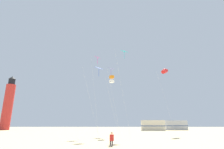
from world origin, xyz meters
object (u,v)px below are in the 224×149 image
object	(u,v)px
kite_tube_scarlet	(165,71)
rv_van_cream	(153,125)
kite_diamond_violet	(111,71)
kite_flyer_standing	(112,138)
rv_van_silver	(176,125)
kite_diamond_blue	(98,71)
kite_box_orange	(112,79)
lighthouse_distant	(8,104)
kite_diamond_magenta	(97,61)
kite_diamond_cyan	(124,55)

from	to	relation	value
kite_tube_scarlet	rv_van_cream	size ratio (longest dim) A/B	1.81
rv_van_cream	kite_diamond_violet	bearing A→B (deg)	-116.15
kite_flyer_standing	rv_van_silver	world-z (taller)	rv_van_silver
rv_van_silver	kite_diamond_blue	bearing A→B (deg)	-120.20
kite_box_orange	rv_van_cream	xyz separation A→B (m)	(11.35, 24.06, -7.31)
kite_diamond_violet	kite_flyer_standing	bearing A→B (deg)	-89.04
kite_flyer_standing	rv_van_cream	xyz separation A→B (m)	(11.23, 35.11, 0.78)
kite_diamond_violet	rv_van_silver	bearing A→B (deg)	51.45
kite_tube_scarlet	rv_van_silver	distance (m)	28.14
lighthouse_distant	rv_van_cream	size ratio (longest dim) A/B	2.55
kite_diamond_magenta	kite_diamond_blue	size ratio (longest dim) A/B	1.38
kite_diamond_magenta	kite_box_orange	distance (m)	4.60
kite_box_orange	kite_diamond_violet	distance (m)	4.80
kite_tube_scarlet	kite_diamond_magenta	xyz separation A→B (m)	(-12.32, -2.65, 1.12)
kite_diamond_magenta	rv_van_silver	bearing A→B (deg)	51.24
rv_van_silver	kite_tube_scarlet	bearing A→B (deg)	-108.16
kite_diamond_magenta	kite_diamond_blue	world-z (taller)	kite_diamond_magenta
rv_van_cream	rv_van_silver	xyz separation A→B (m)	(7.99, 4.43, 0.00)
kite_tube_scarlet	kite_diamond_magenta	size ratio (longest dim) A/B	0.90
lighthouse_distant	rv_van_silver	bearing A→B (deg)	1.00
kite_diamond_magenta	rv_van_cream	bearing A→B (deg)	58.69
kite_box_orange	rv_van_cream	distance (m)	27.59
rv_van_silver	rv_van_cream	bearing A→B (deg)	-147.94
rv_van_silver	kite_flyer_standing	bearing A→B (deg)	-112.87
rv_van_silver	kite_diamond_magenta	bearing A→B (deg)	-125.70
kite_tube_scarlet	lighthouse_distant	bearing A→B (deg)	150.92
kite_diamond_magenta	kite_box_orange	size ratio (longest dim) A/B	1.42
kite_tube_scarlet	lighthouse_distant	xyz separation A→B (m)	(-42.56, 23.67, -3.39)
kite_diamond_blue	rv_van_cream	distance (m)	31.72
kite_flyer_standing	lighthouse_distant	world-z (taller)	lighthouse_distant
kite_flyer_standing	kite_tube_scarlet	world-z (taller)	kite_tube_scarlet
kite_box_orange	kite_diamond_blue	bearing A→B (deg)	-115.74
kite_diamond_violet	lighthouse_distant	size ratio (longest dim) A/B	0.72
kite_tube_scarlet	kite_diamond_blue	distance (m)	14.12
kite_diamond_blue	rv_van_cream	size ratio (longest dim) A/B	1.46
kite_diamond_magenta	kite_diamond_violet	size ratio (longest dim) A/B	1.10
rv_van_silver	kite_diamond_cyan	bearing A→B (deg)	-116.34
kite_flyer_standing	lighthouse_distant	distance (m)	51.24
kite_diamond_magenta	kite_box_orange	xyz separation A→B (m)	(2.53, -1.25, -3.64)
kite_diamond_blue	lighthouse_distant	xyz separation A→B (m)	(-30.94, 31.36, -1.14)
kite_diamond_magenta	lighthouse_distant	size ratio (longest dim) A/B	0.79
kite_flyer_standing	kite_diamond_violet	size ratio (longest dim) A/B	0.10
kite_flyer_standing	kite_diamond_magenta	xyz separation A→B (m)	(-2.64, 12.30, 11.73)
kite_diamond_blue	lighthouse_distant	world-z (taller)	lighthouse_distant
kite_diamond_blue	rv_van_cream	world-z (taller)	kite_diamond_blue
kite_diamond_cyan	rv_van_silver	size ratio (longest dim) A/B	1.94
kite_flyer_standing	kite_diamond_cyan	size ratio (longest dim) A/B	0.09
kite_diamond_magenta	lighthouse_distant	xyz separation A→B (m)	(-30.24, 26.32, -4.51)
kite_flyer_standing	kite_box_orange	world-z (taller)	kite_box_orange
kite_diamond_cyan	rv_van_cream	bearing A→B (deg)	70.40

